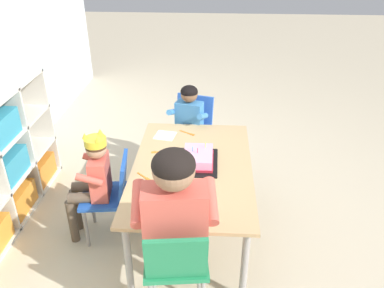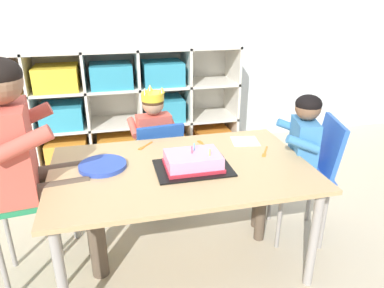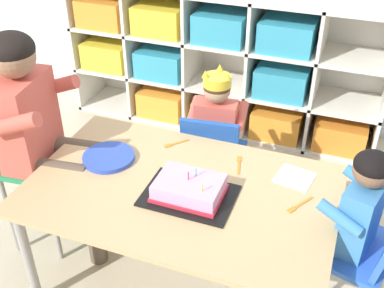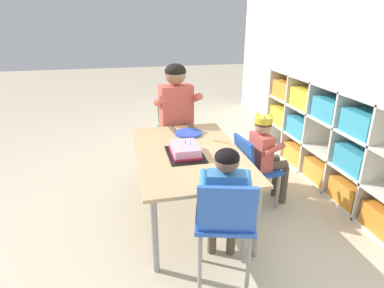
# 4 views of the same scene
# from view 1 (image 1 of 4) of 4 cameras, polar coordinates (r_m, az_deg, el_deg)

# --- Properties ---
(ground) EXTENTS (16.00, 16.00, 0.00)m
(ground) POSITION_cam_1_polar(r_m,az_deg,el_deg) (2.89, 0.01, -12.53)
(ground) COLOR beige
(activity_table) EXTENTS (1.24, 0.77, 0.55)m
(activity_table) POSITION_cam_1_polar(r_m,az_deg,el_deg) (2.59, 0.01, -4.29)
(activity_table) COLOR tan
(activity_table) RESTS_ON ground
(classroom_chair_blue) EXTENTS (0.34, 0.35, 0.61)m
(classroom_chair_blue) POSITION_cam_1_polar(r_m,az_deg,el_deg) (2.72, -11.57, -6.81)
(classroom_chair_blue) COLOR #1E4CA8
(classroom_chair_blue) RESTS_ON ground
(child_with_crown) EXTENTS (0.31, 0.32, 0.80)m
(child_with_crown) POSITION_cam_1_polar(r_m,az_deg,el_deg) (2.66, -14.11, -4.36)
(child_with_crown) COLOR #D15647
(child_with_crown) RESTS_ON ground
(classroom_chair_adult_side) EXTENTS (0.34, 0.34, 0.74)m
(classroom_chair_adult_side) POSITION_cam_1_polar(r_m,az_deg,el_deg) (2.01, -2.30, -17.34)
(classroom_chair_adult_side) COLOR #238451
(classroom_chair_adult_side) RESTS_ON ground
(adult_helper_seated) EXTENTS (0.45, 0.43, 1.09)m
(adult_helper_seated) POSITION_cam_1_polar(r_m,az_deg,el_deg) (1.94, -2.49, -10.51)
(adult_helper_seated) COLOR #D15647
(adult_helper_seated) RESTS_ON ground
(classroom_chair_guest_side) EXTENTS (0.39, 0.40, 0.71)m
(classroom_chair_guest_side) POSITION_cam_1_polar(r_m,az_deg,el_deg) (3.26, -0.08, 1.96)
(classroom_chair_guest_side) COLOR blue
(classroom_chair_guest_side) RESTS_ON ground
(guest_at_table_side) EXTENTS (0.33, 0.33, 0.85)m
(guest_at_table_side) POSITION_cam_1_polar(r_m,az_deg,el_deg) (3.12, -0.70, 2.94)
(guest_at_table_side) COLOR #3D7FBC
(guest_at_table_side) RESTS_ON ground
(birthday_cake_on_tray) EXTENTS (0.36, 0.26, 0.11)m
(birthday_cake_on_tray) POSITION_cam_1_polar(r_m,az_deg,el_deg) (2.58, 0.89, -2.11)
(birthday_cake_on_tray) COLOR black
(birthday_cake_on_tray) RESTS_ON activity_table
(paper_plate_stack) EXTENTS (0.23, 0.23, 0.02)m
(paper_plate_stack) POSITION_cam_1_polar(r_m,az_deg,el_deg) (2.26, -2.50, -8.02)
(paper_plate_stack) COLOR blue
(paper_plate_stack) RESTS_ON activity_table
(paper_napkin_square) EXTENTS (0.17, 0.17, 0.00)m
(paper_napkin_square) POSITION_cam_1_polar(r_m,az_deg,el_deg) (2.94, -3.92, 1.24)
(paper_napkin_square) COLOR white
(paper_napkin_square) RESTS_ON activity_table
(fork_near_child_seat) EXTENTS (0.04, 0.13, 0.00)m
(fork_near_child_seat) POSITION_cam_1_polar(r_m,az_deg,el_deg) (2.73, -4.79, -1.12)
(fork_near_child_seat) COLOR orange
(fork_near_child_seat) RESTS_ON activity_table
(fork_beside_plate_stack) EXTENTS (0.09, 0.10, 0.00)m
(fork_beside_plate_stack) POSITION_cam_1_polar(r_m,az_deg,el_deg) (2.47, -6.88, -4.78)
(fork_beside_plate_stack) COLOR orange
(fork_beside_plate_stack) RESTS_ON activity_table
(fork_near_cake_tray) EXTENTS (0.08, 0.12, 0.00)m
(fork_near_cake_tray) POSITION_cam_1_polar(r_m,az_deg,el_deg) (2.96, -0.57, 1.58)
(fork_near_cake_tray) COLOR orange
(fork_near_cake_tray) RESTS_ON activity_table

